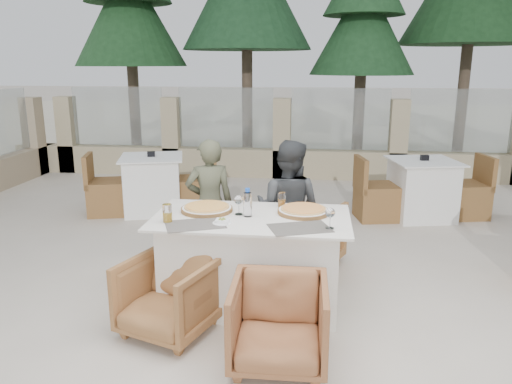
# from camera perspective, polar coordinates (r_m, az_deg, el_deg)

# --- Properties ---
(ground) EXTENTS (80.00, 80.00, 0.00)m
(ground) POSITION_cam_1_polar(r_m,az_deg,el_deg) (4.46, -1.77, -11.86)
(ground) COLOR beige
(ground) RESTS_ON ground
(sand_patch) EXTENTS (30.00, 16.00, 0.01)m
(sand_patch) POSITION_cam_1_polar(r_m,az_deg,el_deg) (18.07, 5.11, 8.14)
(sand_patch) COLOR beige
(sand_patch) RESTS_ON ground
(perimeter_wall_far) EXTENTS (10.00, 0.34, 1.60)m
(perimeter_wall_far) POSITION_cam_1_polar(r_m,az_deg,el_deg) (8.85, 2.99, 6.79)
(perimeter_wall_far) COLOR tan
(perimeter_wall_far) RESTS_ON ground
(pine_far_left) EXTENTS (2.42, 2.42, 5.50)m
(pine_far_left) POSITION_cam_1_polar(r_m,az_deg,el_deg) (11.73, -14.22, 17.81)
(pine_far_left) COLOR #1E4622
(pine_far_left) RESTS_ON ground
(pine_mid_left) EXTENTS (2.86, 2.86, 6.50)m
(pine_mid_left) POSITION_cam_1_polar(r_m,az_deg,el_deg) (11.64, -1.06, 20.73)
(pine_mid_left) COLOR #1C4324
(pine_mid_left) RESTS_ON ground
(pine_centre) EXTENTS (2.20, 2.20, 5.00)m
(pine_centre) POSITION_cam_1_polar(r_m,az_deg,el_deg) (11.20, 12.08, 16.83)
(pine_centre) COLOR #1E4723
(pine_centre) RESTS_ON ground
(dining_table) EXTENTS (1.60, 0.90, 0.77)m
(dining_table) POSITION_cam_1_polar(r_m,az_deg,el_deg) (4.20, -0.51, -7.84)
(dining_table) COLOR silver
(dining_table) RESTS_ON ground
(placemat_near_left) EXTENTS (0.53, 0.45, 0.00)m
(placemat_near_left) POSITION_cam_1_polar(r_m,az_deg,el_deg) (3.89, -6.97, -3.71)
(placemat_near_left) COLOR #635B55
(placemat_near_left) RESTS_ON dining_table
(placemat_near_right) EXTENTS (0.53, 0.44, 0.00)m
(placemat_near_right) POSITION_cam_1_polar(r_m,az_deg,el_deg) (3.80, 5.03, -4.12)
(placemat_near_right) COLOR #57514A
(placemat_near_right) RESTS_ON dining_table
(pizza_left) EXTENTS (0.46, 0.46, 0.06)m
(pizza_left) POSITION_cam_1_polar(r_m,az_deg,el_deg) (4.23, -5.64, -1.81)
(pizza_left) COLOR orange
(pizza_left) RESTS_ON dining_table
(pizza_right) EXTENTS (0.45, 0.45, 0.06)m
(pizza_right) POSITION_cam_1_polar(r_m,az_deg,el_deg) (4.17, 5.43, -2.07)
(pizza_right) COLOR #D65D1D
(pizza_right) RESTS_ON dining_table
(water_bottle) EXTENTS (0.08, 0.08, 0.24)m
(water_bottle) POSITION_cam_1_polar(r_m,az_deg,el_deg) (4.04, -0.97, -1.19)
(water_bottle) COLOR #C2E9FF
(water_bottle) RESTS_ON dining_table
(wine_glass_centre) EXTENTS (0.08, 0.08, 0.18)m
(wine_glass_centre) POSITION_cam_1_polar(r_m,az_deg,el_deg) (4.10, -1.99, -1.36)
(wine_glass_centre) COLOR white
(wine_glass_centre) RESTS_ON dining_table
(wine_glass_corner) EXTENTS (0.08, 0.08, 0.18)m
(wine_glass_corner) POSITION_cam_1_polar(r_m,az_deg,el_deg) (3.79, 8.46, -2.84)
(wine_glass_corner) COLOR silver
(wine_glass_corner) RESTS_ON dining_table
(beer_glass_left) EXTENTS (0.10, 0.10, 0.15)m
(beer_glass_left) POSITION_cam_1_polar(r_m,az_deg,el_deg) (3.97, -10.10, -2.40)
(beer_glass_left) COLOR gold
(beer_glass_left) RESTS_ON dining_table
(beer_glass_right) EXTENTS (0.08, 0.08, 0.13)m
(beer_glass_right) POSITION_cam_1_polar(r_m,az_deg,el_deg) (4.33, 2.95, -0.89)
(beer_glass_right) COLOR orange
(beer_glass_right) RESTS_ON dining_table
(olive_dish) EXTENTS (0.12, 0.12, 0.04)m
(olive_dish) POSITION_cam_1_polar(r_m,az_deg,el_deg) (3.90, -3.90, -3.30)
(olive_dish) COLOR white
(olive_dish) RESTS_ON dining_table
(armchair_far_left) EXTENTS (0.69, 0.70, 0.57)m
(armchair_far_left) POSITION_cam_1_polar(r_m,az_deg,el_deg) (5.00, -5.20, -5.45)
(armchair_far_left) COLOR brown
(armchair_far_left) RESTS_ON ground
(armchair_far_right) EXTENTS (0.95, 0.96, 0.67)m
(armchair_far_right) POSITION_cam_1_polar(r_m,az_deg,el_deg) (4.98, 5.14, -4.90)
(armchair_far_right) COLOR #946336
(armchair_far_right) RESTS_ON ground
(armchair_near_left) EXTENTS (0.80, 0.81, 0.58)m
(armchair_near_left) POSITION_cam_1_polar(r_m,az_deg,el_deg) (3.87, -9.96, -11.66)
(armchair_near_left) COLOR #966236
(armchair_near_left) RESTS_ON ground
(armchair_near_right) EXTENTS (0.65, 0.67, 0.60)m
(armchair_near_right) POSITION_cam_1_polar(r_m,az_deg,el_deg) (3.45, 2.62, -14.74)
(armchair_near_right) COLOR #945B36
(armchair_near_right) RESTS_ON ground
(diner_left) EXTENTS (0.54, 0.45, 1.29)m
(diner_left) POSITION_cam_1_polar(r_m,az_deg,el_deg) (4.93, -5.31, -1.33)
(diner_left) COLOR #54563F
(diner_left) RESTS_ON ground
(diner_right) EXTENTS (0.74, 0.64, 1.31)m
(diner_right) POSITION_cam_1_polar(r_m,az_deg,el_deg) (4.69, 3.67, -1.98)
(diner_right) COLOR #37393C
(diner_right) RESTS_ON ground
(bg_table_a) EXTENTS (1.80, 1.22, 0.77)m
(bg_table_a) POSITION_cam_1_polar(r_m,az_deg,el_deg) (6.93, -11.72, 0.86)
(bg_table_a) COLOR white
(bg_table_a) RESTS_ON ground
(bg_table_b) EXTENTS (1.77, 1.13, 0.77)m
(bg_table_b) POSITION_cam_1_polar(r_m,az_deg,el_deg) (6.87, 18.43, 0.30)
(bg_table_b) COLOR white
(bg_table_b) RESTS_ON ground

